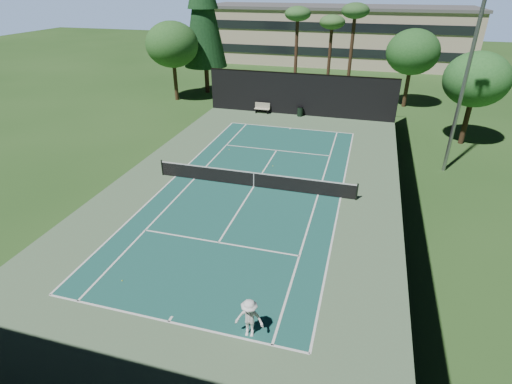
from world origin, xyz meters
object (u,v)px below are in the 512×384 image
tennis_ball_c (273,166)px  park_bench (262,108)px  player (249,318)px  trash_bin (300,111)px  tennis_ball_a (122,281)px  tennis_ball_b (263,171)px  tennis_net (254,179)px  tennis_ball_d (229,150)px

tennis_ball_c → park_bench: 12.94m
player → trash_bin: player is taller
player → tennis_ball_c: player is taller
tennis_ball_c → trash_bin: trash_bin is taller
trash_bin → tennis_ball_a: bearing=-97.1°
player → park_bench: bearing=99.7°
tennis_ball_a → tennis_ball_b: 13.08m
player → trash_bin: 27.44m
park_bench → trash_bin: park_bench is taller
tennis_net → park_bench: bearing=103.1°
tennis_ball_d → park_bench: park_bench is taller
tennis_ball_c → player: bearing=-79.6°
tennis_ball_b → tennis_ball_c: size_ratio=0.94×
tennis_ball_b → trash_bin: 13.21m
tennis_net → tennis_ball_c: size_ratio=191.76×
tennis_net → trash_bin: bearing=89.4°
tennis_ball_d → park_bench: bearing=90.3°
tennis_ball_b → tennis_ball_c: 1.06m
tennis_ball_a → tennis_ball_c: (3.48, 13.68, 0.00)m
tennis_ball_b → tennis_ball_c: (0.47, 0.95, 0.00)m
player → tennis_ball_b: (-3.22, 14.07, -0.80)m
park_bench → player: bearing=-76.0°
player → tennis_ball_a: player is taller
tennis_ball_a → player: bearing=-12.2°
player → tennis_ball_b: player is taller
tennis_net → player: player is taller
tennis_ball_c → trash_bin: (-0.27, 12.25, 0.44)m
park_bench → trash_bin: (3.80, -0.02, -0.07)m
tennis_ball_b → tennis_ball_c: tennis_ball_c is taller
player → tennis_ball_c: (-2.76, 15.03, -0.79)m
tennis_ball_b → trash_bin: bearing=89.1°
tennis_ball_c → tennis_ball_d: size_ratio=1.12×
tennis_net → tennis_ball_c: 3.46m
tennis_net → tennis_ball_a: size_ratio=205.01×
tennis_net → park_bench: 16.08m
park_bench → trash_bin: 3.80m
tennis_net → tennis_ball_c: bearing=82.8°
tennis_net → tennis_ball_b: bearing=90.9°
tennis_ball_a → park_bench: bearing=91.3°
tennis_ball_a → tennis_ball_d: (-0.53, 15.80, -0.00)m
tennis_ball_b → tennis_ball_d: size_ratio=1.06×
tennis_ball_b → trash_bin: size_ratio=0.07×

